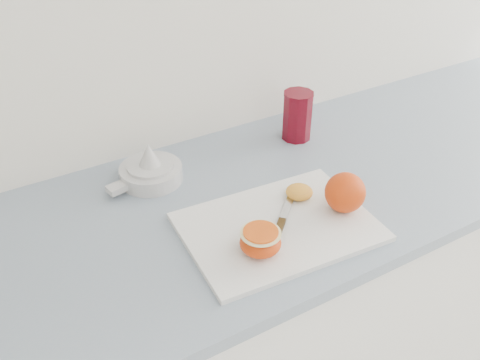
{
  "coord_description": "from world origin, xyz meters",
  "views": [
    {
      "loc": [
        -0.78,
        0.87,
        1.61
      ],
      "look_at": [
        -0.3,
        1.68,
        0.96
      ],
      "focal_mm": 40.0,
      "sensor_mm": 36.0,
      "label": 1
    }
  ],
  "objects_px": {
    "citrus_juicer": "(150,171)",
    "red_tumbler": "(297,117)",
    "counter": "(275,314)",
    "cutting_board": "(278,227)",
    "half_orange": "(260,241)"
  },
  "relations": [
    {
      "from": "half_orange",
      "to": "citrus_juicer",
      "type": "height_order",
      "value": "citrus_juicer"
    },
    {
      "from": "counter",
      "to": "red_tumbler",
      "type": "xyz_separation_m",
      "value": [
        0.16,
        0.17,
        0.5
      ]
    },
    {
      "from": "half_orange",
      "to": "citrus_juicer",
      "type": "xyz_separation_m",
      "value": [
        -0.08,
        0.35,
        -0.01
      ]
    },
    {
      "from": "counter",
      "to": "citrus_juicer",
      "type": "height_order",
      "value": "citrus_juicer"
    },
    {
      "from": "counter",
      "to": "cutting_board",
      "type": "relative_size",
      "value": 6.4
    },
    {
      "from": "cutting_board",
      "to": "red_tumbler",
      "type": "xyz_separation_m",
      "value": [
        0.25,
        0.29,
        0.05
      ]
    },
    {
      "from": "counter",
      "to": "red_tumbler",
      "type": "height_order",
      "value": "red_tumbler"
    },
    {
      "from": "cutting_board",
      "to": "counter",
      "type": "bearing_deg",
      "value": 52.9
    },
    {
      "from": "counter",
      "to": "red_tumbler",
      "type": "relative_size",
      "value": 19.11
    },
    {
      "from": "half_orange",
      "to": "citrus_juicer",
      "type": "relative_size",
      "value": 0.43
    },
    {
      "from": "red_tumbler",
      "to": "cutting_board",
      "type": "bearing_deg",
      "value": -130.69
    },
    {
      "from": "half_orange",
      "to": "red_tumbler",
      "type": "xyz_separation_m",
      "value": [
        0.33,
        0.34,
        0.02
      ]
    },
    {
      "from": "counter",
      "to": "cutting_board",
      "type": "distance_m",
      "value": 0.48
    },
    {
      "from": "cutting_board",
      "to": "citrus_juicer",
      "type": "bearing_deg",
      "value": 117.88
    },
    {
      "from": "citrus_juicer",
      "to": "red_tumbler",
      "type": "height_order",
      "value": "red_tumbler"
    }
  ]
}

